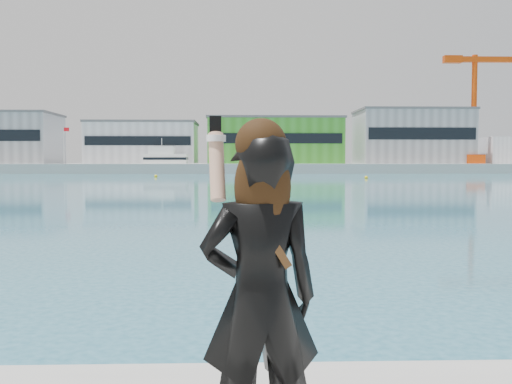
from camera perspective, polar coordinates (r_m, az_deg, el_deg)
far_quay at (r=133.54m, az=-1.65°, el=2.43°), size 320.00×40.00×2.00m
warehouse_white at (r=133.34m, az=-11.18°, el=4.85°), size 24.48×15.35×9.50m
warehouse_green at (r=131.87m, az=1.84°, el=5.14°), size 30.60×16.36×10.50m
warehouse_grey_right at (r=137.72m, az=15.31°, el=5.37°), size 25.50×15.35×12.50m
ancillary_shed at (r=143.83m, az=23.95°, el=3.81°), size 12.00×10.00×6.00m
dock_crane at (r=137.10m, az=21.43°, el=8.12°), size 23.00×4.00×24.00m
flagpole_left at (r=130.11m, az=-18.63°, el=4.70°), size 1.28×0.16×8.00m
flagpole_right at (r=126.63m, az=8.45°, el=4.87°), size 1.28×0.16×8.00m
motor_yacht at (r=121.37m, az=-8.78°, el=2.84°), size 15.98×4.97×7.39m
buoy_near at (r=83.64m, az=10.97°, el=1.33°), size 0.50×0.50×0.50m
buoy_far at (r=91.00m, az=-9.99°, el=1.47°), size 0.50×0.50×0.50m
woman at (r=3.09m, az=0.41°, el=-9.59°), size 0.70×0.51×1.88m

